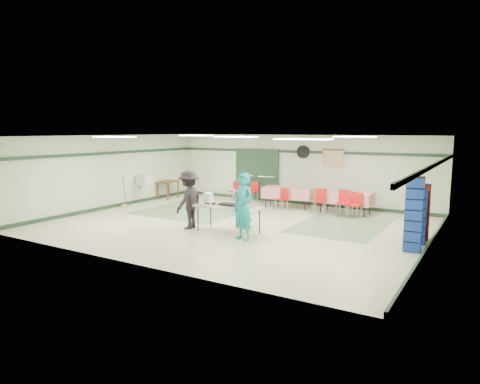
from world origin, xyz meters
The scene contains 42 objects.
floor centered at (0.00, 0.00, 0.00)m, with size 11.00×11.00×0.00m, color beige.
ceiling centered at (0.00, 0.00, 2.70)m, with size 11.00×11.00×0.00m, color white.
wall_back centered at (0.00, 4.50, 1.35)m, with size 11.00×11.00×0.00m, color #B8C2A6.
wall_front centered at (0.00, -4.50, 1.35)m, with size 11.00×11.00×0.00m, color #B8C2A6.
wall_left centered at (-5.50, 0.00, 1.35)m, with size 9.00×9.00×0.00m, color #B8C2A6.
wall_right centered at (5.50, 0.00, 1.35)m, with size 9.00×9.00×0.00m, color #B8C2A6.
trim_back centered at (0.00, 4.47, 2.05)m, with size 11.00×0.06×0.10m, color #1D3523.
baseboard_back centered at (0.00, 4.47, 0.06)m, with size 11.00×0.06×0.12m, color #1D3523.
trim_left centered at (-5.47, 0.00, 2.05)m, with size 9.00×0.06×0.10m, color #1D3523.
baseboard_left centered at (-5.47, 0.00, 0.06)m, with size 9.00×0.06×0.12m, color #1D3523.
trim_right centered at (5.47, 0.00, 2.05)m, with size 9.00×0.06×0.10m, color #1D3523.
baseboard_right centered at (5.47, 0.00, 0.06)m, with size 9.00×0.06×0.12m, color #1D3523.
green_patch_a centered at (-2.50, 1.00, 0.00)m, with size 3.50×3.00×0.01m, color #617F5C.
green_patch_b centered at (2.80, 1.50, 0.00)m, with size 2.50×3.50×0.01m, color #617F5C.
double_door_left centered at (-2.20, 4.44, 1.05)m, with size 0.90×0.06×2.10m, color gray.
double_door_right centered at (-1.25, 4.44, 1.05)m, with size 0.90×0.06×2.10m, color gray.
door_frame centered at (-1.73, 4.42, 1.05)m, with size 2.00×0.03×2.15m, color #1D3523.
wall_fan centered at (0.30, 4.44, 2.05)m, with size 0.50×0.50×0.10m, color black.
scroll_banner centered at (1.50, 4.44, 1.85)m, with size 0.80×0.02×0.60m, color tan.
serving_table centered at (0.35, -1.00, 0.72)m, with size 1.94×0.80×0.76m.
sheet_tray_right centered at (0.87, -1.10, 0.77)m, with size 0.58×0.44×0.02m, color silver.
sheet_tray_mid centered at (0.23, -0.94, 0.77)m, with size 0.60×0.46×0.02m, color silver.
sheet_tray_left centered at (-0.27, -1.10, 0.77)m, with size 0.57×0.43×0.02m, color silver.
baking_pan centered at (0.36, -1.02, 0.80)m, with size 0.47×0.29×0.08m, color black.
foam_box_stack centered at (-0.39, -0.91, 0.91)m, with size 0.22×0.21×0.31m, color white.
volunteer_teal centered at (1.15, -1.49, 0.89)m, with size 0.65×0.43×1.78m, color teal.
volunteer_grey centered at (0.31, -0.17, 0.78)m, with size 0.76×0.59×1.55m, color #98979D.
volunteer_dark centered at (-0.91, -1.18, 0.86)m, with size 1.11×0.64×1.72m, color black.
dining_table_a centered at (2.32, 3.47, 0.57)m, with size 1.91×0.92×0.77m.
dining_table_b centered at (0.12, 3.47, 0.57)m, with size 1.92×1.08×0.77m.
chair_a centered at (2.44, 2.91, 0.55)m, with size 0.43×0.43×0.90m.
chair_b centered at (1.62, 2.91, 0.54)m, with size 0.47×0.47×0.88m.
chair_c centered at (2.85, 2.91, 0.52)m, with size 0.46×0.46×0.84m.
chair_d centered at (0.20, 2.90, 0.49)m, with size 0.44×0.44×0.80m.
chair_loose_a centered at (-1.63, 3.95, 0.50)m, with size 0.41×0.41×0.81m.
chair_loose_b centered at (-2.34, 3.75, 0.48)m, with size 0.41×0.41×0.79m.
crate_stack_blue_a centered at (5.15, -0.29, 0.90)m, with size 0.39×0.39×1.80m, color navy.
crate_stack_red centered at (5.15, 1.00, 0.74)m, with size 0.38×0.38×1.48m, color maroon.
crate_stack_blue_b centered at (5.15, 0.48, 0.71)m, with size 0.37×0.37×1.43m, color navy.
printer_table centered at (-5.15, 2.83, 0.65)m, with size 0.71×1.01×0.74m.
office_printer centered at (-5.15, 1.44, 0.94)m, with size 0.50×0.44×0.40m, color beige.
broom centered at (-5.23, 0.45, 0.63)m, with size 0.03×0.03×1.22m, color brown.
Camera 1 is at (6.77, -10.97, 2.88)m, focal length 32.00 mm.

